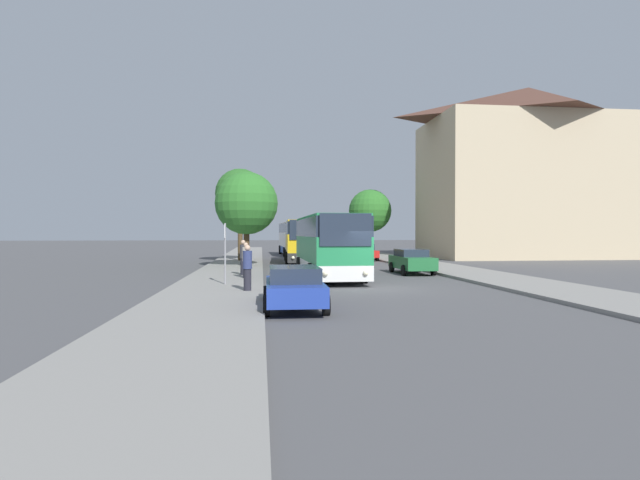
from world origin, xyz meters
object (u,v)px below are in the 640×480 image
at_px(bus_rear, 294,238).
at_px(tree_left_near, 240,194).
at_px(bus_front, 328,245).
at_px(pedestrian_waiting_far, 247,267).
at_px(bus_middle, 302,240).
at_px(pedestrian_waiting_near, 246,260).
at_px(parked_car_right_near, 412,261).
at_px(pedestrian_walking_back, 243,257).
at_px(tree_left_far, 246,203).
at_px(bus_stop_sign, 225,246).
at_px(parked_car_right_far, 363,252).
at_px(parked_car_left_curb, 294,287).
at_px(tree_right_near, 370,211).

bearing_deg(bus_rear, tree_left_near, -114.79).
xyz_separation_m(bus_front, tree_left_near, (-5.33, 15.54, 3.93)).
relative_size(bus_front, pedestrian_waiting_far, 5.67).
bearing_deg(bus_middle, pedestrian_waiting_near, -103.06).
relative_size(parked_car_right_near, pedestrian_walking_back, 2.29).
xyz_separation_m(bus_front, bus_middle, (-0.25, 14.25, 0.05)).
bearing_deg(tree_left_near, pedestrian_walking_back, -87.01).
distance_m(bus_rear, parked_car_right_near, 26.08).
height_order(parked_car_right_near, tree_left_far, tree_left_far).
bearing_deg(bus_stop_sign, parked_car_right_far, 63.37).
bearing_deg(parked_car_right_near, bus_front, 23.64).
distance_m(bus_front, tree_left_far, 9.77).
height_order(bus_stop_sign, pedestrian_waiting_near, bus_stop_sign).
bearing_deg(parked_car_left_curb, pedestrian_waiting_near, 100.98).
bearing_deg(bus_middle, tree_right_near, 58.63).
height_order(bus_rear, pedestrian_waiting_near, bus_rear).
distance_m(pedestrian_waiting_far, tree_left_near, 22.75).
relative_size(bus_front, tree_right_near, 1.44).
distance_m(bus_stop_sign, pedestrian_waiting_near, 3.27).
height_order(bus_middle, pedestrian_walking_back, bus_middle).
bearing_deg(pedestrian_waiting_far, tree_right_near, 68.95).
height_order(parked_car_right_far, tree_left_far, tree_left_far).
relative_size(bus_rear, pedestrian_waiting_near, 6.65).
bearing_deg(parked_car_right_near, pedestrian_walking_back, 9.16).
bearing_deg(tree_right_near, tree_left_far, -124.07).
bearing_deg(tree_left_far, bus_front, -60.70).
height_order(bus_rear, tree_left_far, tree_left_far).
distance_m(parked_car_left_curb, pedestrian_walking_back, 11.73).
xyz_separation_m(parked_car_right_far, pedestrian_waiting_far, (-9.50, -23.60, 0.31)).
bearing_deg(parked_car_left_curb, tree_right_near, 74.56).
bearing_deg(bus_middle, parked_car_left_curb, -93.31).
bearing_deg(bus_stop_sign, tree_left_far, 87.31).
bearing_deg(pedestrian_waiting_far, bus_stop_sign, 111.37).
relative_size(pedestrian_walking_back, tree_left_far, 0.29).
bearing_deg(pedestrian_walking_back, tree_left_far, 36.92).
relative_size(bus_middle, bus_rear, 0.90).
distance_m(bus_rear, bus_stop_sign, 32.34).
distance_m(pedestrian_waiting_near, pedestrian_walking_back, 1.84).
relative_size(parked_car_left_curb, tree_right_near, 0.60).
relative_size(bus_front, pedestrian_walking_back, 5.39).
bearing_deg(parked_car_left_curb, bus_front, 77.18).
bearing_deg(bus_stop_sign, bus_rear, 80.92).
distance_m(bus_middle, parked_car_left_curb, 25.18).
height_order(bus_stop_sign, tree_left_near, tree_left_near).
xyz_separation_m(bus_stop_sign, tree_left_far, (0.58, 12.33, 2.64)).
bearing_deg(bus_stop_sign, pedestrian_waiting_far, -67.67).
distance_m(bus_front, parked_car_right_far, 17.77).
bearing_deg(pedestrian_waiting_near, tree_left_near, 25.92).
bearing_deg(bus_stop_sign, pedestrian_waiting_near, 75.09).
bearing_deg(parked_car_left_curb, bus_middle, 85.22).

